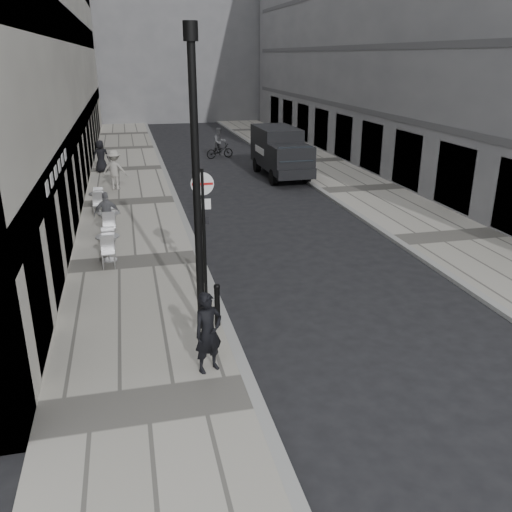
{
  "coord_description": "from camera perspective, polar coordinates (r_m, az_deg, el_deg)",
  "views": [
    {
      "loc": [
        -2.01,
        -5.97,
        6.18
      ],
      "look_at": [
        0.98,
        6.56,
        1.4
      ],
      "focal_mm": 38.0,
      "sensor_mm": 36.0,
      "label": 1
    }
  ],
  "objects": [
    {
      "name": "cyclist",
      "position": [
        35.23,
        -3.86,
        11.43
      ],
      "size": [
        1.86,
        0.99,
        1.91
      ],
      "rotation": [
        0.0,
        0.0,
        0.22
      ],
      "color": "black",
      "rests_on": "ground"
    },
    {
      "name": "pedestrian_a",
      "position": [
        20.01,
        -15.4,
        4.32
      ],
      "size": [
        0.94,
        0.43,
        1.57
      ],
      "primitive_type": "imported",
      "rotation": [
        0.0,
        0.0,
        3.19
      ],
      "color": "slate",
      "rests_on": "sidewalk"
    },
    {
      "name": "pedestrian_c",
      "position": [
        31.37,
        -16.02,
        10.06
      ],
      "size": [
        0.87,
        0.59,
        1.75
      ],
      "primitive_type": "imported",
      "rotation": [
        0.0,
        0.0,
        3.11
      ],
      "color": "black",
      "rests_on": "sidewalk"
    },
    {
      "name": "lamppost",
      "position": [
        11.78,
        -6.34,
        8.81
      ],
      "size": [
        0.3,
        0.3,
        6.7
      ],
      "color": "black",
      "rests_on": "sidewalk"
    },
    {
      "name": "far_sidewalk",
      "position": [
        27.08,
        11.03,
        6.91
      ],
      "size": [
        4.0,
        60.0,
        0.12
      ],
      "primitive_type": "cube",
      "color": "#A5A095",
      "rests_on": "ground"
    },
    {
      "name": "sign_post",
      "position": [
        14.03,
        -5.56,
        4.24
      ],
      "size": [
        0.59,
        0.09,
        3.42
      ],
      "rotation": [
        0.0,
        0.0,
        -0.03
      ],
      "color": "black",
      "rests_on": "sidewalk"
    },
    {
      "name": "bollard_near",
      "position": [
        12.88,
        -4.1,
        -5.29
      ],
      "size": [
        0.13,
        0.13,
        1.0
      ],
      "primitive_type": "cylinder",
      "color": "black",
      "rests_on": "sidewalk"
    },
    {
      "name": "cafe_table_far",
      "position": [
        23.13,
        -16.24,
        5.58
      ],
      "size": [
        0.74,
        1.67,
        0.95
      ],
      "color": "#A9AAAC",
      "rests_on": "sidewalk"
    },
    {
      "name": "building_far",
      "position": [
        62.26,
        -11.17,
        24.44
      ],
      "size": [
        24.0,
        16.0,
        22.0
      ],
      "primitive_type": "cube",
      "color": "gray",
      "rests_on": "ground"
    },
    {
      "name": "cafe_table_mid",
      "position": [
        19.98,
        -15.17,
        3.48
      ],
      "size": [
        0.77,
        1.74,
        0.99
      ],
      "color": "silver",
      "rests_on": "sidewalk"
    },
    {
      "name": "cafe_table_near",
      "position": [
        17.51,
        -15.29,
        1.03
      ],
      "size": [
        0.74,
        1.67,
        0.95
      ],
      "color": "#B8B8BB",
      "rests_on": "sidewalk"
    },
    {
      "name": "sidewalk",
      "position": [
        24.74,
        -13.04,
        5.5
      ],
      "size": [
        4.0,
        60.0,
        0.12
      ],
      "primitive_type": "cube",
      "color": "#A5A095",
      "rests_on": "ground"
    },
    {
      "name": "panel_van",
      "position": [
        29.54,
        2.53,
        11.1
      ],
      "size": [
        2.1,
        5.47,
        2.56
      ],
      "rotation": [
        0.0,
        0.0,
        0.01
      ],
      "color": "black",
      "rests_on": "ground"
    },
    {
      "name": "walking_man",
      "position": [
        10.98,
        -5.05,
        -8.03
      ],
      "size": [
        0.73,
        0.62,
        1.71
      ],
      "primitive_type": "imported",
      "rotation": [
        0.0,
        0.0,
        0.4
      ],
      "color": "black",
      "rests_on": "sidewalk"
    },
    {
      "name": "ground",
      "position": [
        8.83,
        4.08,
        -24.15
      ],
      "size": [
        120.0,
        120.0,
        0.0
      ],
      "primitive_type": "plane",
      "color": "black",
      "rests_on": "ground"
    },
    {
      "name": "pedestrian_b",
      "position": [
        26.98,
        -14.65,
        8.77
      ],
      "size": [
        1.39,
        1.06,
        1.9
      ],
      "primitive_type": "imported",
      "rotation": [
        0.0,
        0.0,
        2.81
      ],
      "color": "#A09B93",
      "rests_on": "sidewalk"
    },
    {
      "name": "bollard_far",
      "position": [
        15.33,
        -5.53,
        -0.99
      ],
      "size": [
        0.13,
        0.13,
        1.01
      ],
      "primitive_type": "cylinder",
      "color": "black",
      "rests_on": "sidewalk"
    }
  ]
}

